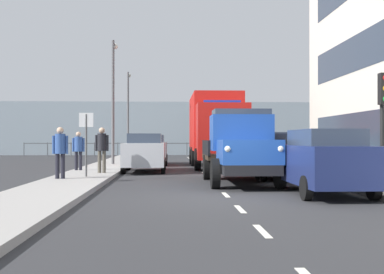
{
  "coord_description": "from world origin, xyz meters",
  "views": [
    {
      "loc": [
        1.46,
        11.99,
        1.46
      ],
      "look_at": [
        0.35,
        -12.09,
        1.58
      ],
      "focal_mm": 44.34,
      "sensor_mm": 36.0,
      "label": 1
    }
  ],
  "objects_px": {
    "car_red_kerbside_3": "(236,148)",
    "pedestrian_couple_b": "(78,148)",
    "car_silver_oppositeside_0": "(145,152)",
    "pedestrian_couple_a": "(60,148)",
    "truck_vintage_blue": "(241,148)",
    "car_navy_kerbside_near": "(323,161)",
    "car_teal_kerbside_2": "(252,151)",
    "traffic_light_near": "(384,104)",
    "lamp_post_promenade": "(113,91)",
    "car_grey_oppositeside_1": "(150,149)",
    "lamp_post_far": "(128,106)",
    "street_sign": "(86,133)",
    "car_maroon_kerbside_1": "(279,155)",
    "lorry_cargo_red": "(216,128)",
    "pedestrian_strolling": "(102,146)"
  },
  "relations": [
    {
      "from": "car_maroon_kerbside_1",
      "to": "car_silver_oppositeside_0",
      "type": "distance_m",
      "value": 6.46
    },
    {
      "from": "lamp_post_far",
      "to": "street_sign",
      "type": "xyz_separation_m",
      "value": [
        -0.34,
        20.53,
        -2.39
      ]
    },
    {
      "from": "car_teal_kerbside_2",
      "to": "car_silver_oppositeside_0",
      "type": "relative_size",
      "value": 1.04
    },
    {
      "from": "car_navy_kerbside_near",
      "to": "pedestrian_strolling",
      "type": "relative_size",
      "value": 2.38
    },
    {
      "from": "car_grey_oppositeside_1",
      "to": "lamp_post_far",
      "type": "bearing_deg",
      "value": -77.74
    },
    {
      "from": "car_grey_oppositeside_1",
      "to": "truck_vintage_blue",
      "type": "bearing_deg",
      "value": 105.8
    },
    {
      "from": "traffic_light_near",
      "to": "lamp_post_promenade",
      "type": "xyz_separation_m",
      "value": [
        9.15,
        -12.45,
        1.62
      ]
    },
    {
      "from": "car_grey_oppositeside_1",
      "to": "car_maroon_kerbside_1",
      "type": "bearing_deg",
      "value": 117.78
    },
    {
      "from": "car_navy_kerbside_near",
      "to": "lamp_post_promenade",
      "type": "relative_size",
      "value": 0.64
    },
    {
      "from": "car_red_kerbside_3",
      "to": "pedestrian_couple_a",
      "type": "relative_size",
      "value": 2.6
    },
    {
      "from": "traffic_light_near",
      "to": "car_red_kerbside_3",
      "type": "bearing_deg",
      "value": -82.77
    },
    {
      "from": "car_navy_kerbside_near",
      "to": "pedestrian_couple_a",
      "type": "height_order",
      "value": "pedestrian_couple_a"
    },
    {
      "from": "truck_vintage_blue",
      "to": "car_teal_kerbside_2",
      "type": "distance_m",
      "value": 8.21
    },
    {
      "from": "car_teal_kerbside_2",
      "to": "street_sign",
      "type": "relative_size",
      "value": 1.86
    },
    {
      "from": "lamp_post_promenade",
      "to": "lorry_cargo_red",
      "type": "bearing_deg",
      "value": 173.16
    },
    {
      "from": "truck_vintage_blue",
      "to": "car_navy_kerbside_near",
      "type": "height_order",
      "value": "truck_vintage_blue"
    },
    {
      "from": "lamp_post_promenade",
      "to": "car_grey_oppositeside_1",
      "type": "bearing_deg",
      "value": -137.68
    },
    {
      "from": "pedestrian_couple_b",
      "to": "lorry_cargo_red",
      "type": "bearing_deg",
      "value": -144.05
    },
    {
      "from": "car_grey_oppositeside_1",
      "to": "pedestrian_couple_a",
      "type": "xyz_separation_m",
      "value": [
        2.53,
        11.44,
        0.27
      ]
    },
    {
      "from": "car_navy_kerbside_near",
      "to": "lamp_post_far",
      "type": "xyz_separation_m",
      "value": [
        7.36,
        -24.94,
        3.18
      ]
    },
    {
      "from": "truck_vintage_blue",
      "to": "pedestrian_couple_b",
      "type": "distance_m",
      "value": 8.06
    },
    {
      "from": "lamp_post_promenade",
      "to": "car_maroon_kerbside_1",
      "type": "bearing_deg",
      "value": 131.27
    },
    {
      "from": "car_teal_kerbside_2",
      "to": "pedestrian_couple_a",
      "type": "relative_size",
      "value": 2.43
    },
    {
      "from": "car_silver_oppositeside_0",
      "to": "pedestrian_couple_a",
      "type": "bearing_deg",
      "value": 64.83
    },
    {
      "from": "car_teal_kerbside_2",
      "to": "lamp_post_far",
      "type": "xyz_separation_m",
      "value": [
        7.36,
        -14.08,
        3.18
      ]
    },
    {
      "from": "car_maroon_kerbside_1",
      "to": "pedestrian_couple_b",
      "type": "bearing_deg",
      "value": -19.66
    },
    {
      "from": "pedestrian_strolling",
      "to": "traffic_light_near",
      "type": "bearing_deg",
      "value": 147.97
    },
    {
      "from": "lamp_post_promenade",
      "to": "street_sign",
      "type": "relative_size",
      "value": 2.95
    },
    {
      "from": "pedestrian_couple_a",
      "to": "car_maroon_kerbside_1",
      "type": "bearing_deg",
      "value": -168.56
    },
    {
      "from": "truck_vintage_blue",
      "to": "car_maroon_kerbside_1",
      "type": "xyz_separation_m",
      "value": [
        -1.76,
        -2.28,
        -0.29
      ]
    },
    {
      "from": "car_red_kerbside_3",
      "to": "pedestrian_couple_b",
      "type": "bearing_deg",
      "value": 47.85
    },
    {
      "from": "pedestrian_couple_a",
      "to": "street_sign",
      "type": "relative_size",
      "value": 0.77
    },
    {
      "from": "truck_vintage_blue",
      "to": "pedestrian_couple_a",
      "type": "bearing_deg",
      "value": -6.81
    },
    {
      "from": "car_teal_kerbside_2",
      "to": "pedestrian_couple_a",
      "type": "distance_m",
      "value": 10.64
    },
    {
      "from": "car_maroon_kerbside_1",
      "to": "car_silver_oppositeside_0",
      "type": "height_order",
      "value": "same"
    },
    {
      "from": "car_navy_kerbside_near",
      "to": "street_sign",
      "type": "distance_m",
      "value": 8.33
    },
    {
      "from": "car_silver_oppositeside_0",
      "to": "pedestrian_strolling",
      "type": "xyz_separation_m",
      "value": [
        1.54,
        2.67,
        0.31
      ]
    },
    {
      "from": "car_red_kerbside_3",
      "to": "lamp_post_far",
      "type": "height_order",
      "value": "lamp_post_far"
    },
    {
      "from": "pedestrian_couple_a",
      "to": "car_red_kerbside_3",
      "type": "bearing_deg",
      "value": -120.32
    },
    {
      "from": "pedestrian_strolling",
      "to": "car_grey_oppositeside_1",
      "type": "bearing_deg",
      "value": -100.03
    },
    {
      "from": "car_red_kerbside_3",
      "to": "car_navy_kerbside_near",
      "type": "bearing_deg",
      "value": 90.0
    },
    {
      "from": "car_maroon_kerbside_1",
      "to": "street_sign",
      "type": "distance_m",
      "value": 7.1
    },
    {
      "from": "car_maroon_kerbside_1",
      "to": "car_silver_oppositeside_0",
      "type": "xyz_separation_m",
      "value": [
        5.2,
        -3.83,
        0.0
      ]
    },
    {
      "from": "traffic_light_near",
      "to": "pedestrian_strolling",
      "type": "bearing_deg",
      "value": -32.03
    },
    {
      "from": "car_silver_oppositeside_0",
      "to": "car_grey_oppositeside_1",
      "type": "xyz_separation_m",
      "value": [
        0.0,
        -6.04,
        0.0
      ]
    },
    {
      "from": "car_silver_oppositeside_0",
      "to": "lamp_post_far",
      "type": "distance_m",
      "value": 16.44
    },
    {
      "from": "car_maroon_kerbside_1",
      "to": "lamp_post_promenade",
      "type": "xyz_separation_m",
      "value": [
        7.12,
        -8.12,
        3.2
      ]
    },
    {
      "from": "car_silver_oppositeside_0",
      "to": "truck_vintage_blue",
      "type": "bearing_deg",
      "value": 119.38
    },
    {
      "from": "car_teal_kerbside_2",
      "to": "car_maroon_kerbside_1",
      "type": "bearing_deg",
      "value": 90.0
    },
    {
      "from": "car_teal_kerbside_2",
      "to": "lamp_post_promenade",
      "type": "xyz_separation_m",
      "value": [
        7.12,
        -2.39,
        3.2
      ]
    }
  ]
}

